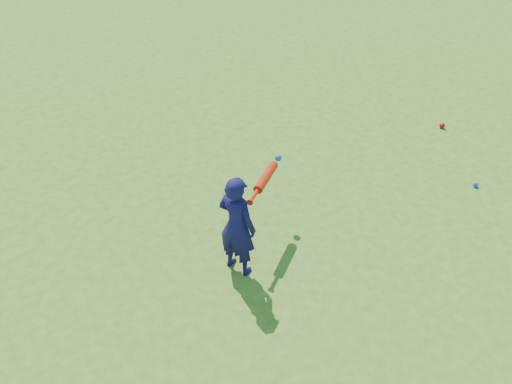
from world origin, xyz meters
The scene contains 5 objects.
ground centered at (0.00, 0.00, 0.00)m, with size 80.00×80.00×0.00m, color #3A6718.
child centered at (-0.32, 0.19, 0.57)m, with size 0.41×0.27×1.13m, color #120E43.
ground_ball_red centered at (3.56, 0.70, 0.04)m, with size 0.08×0.08×0.08m, color red.
ground_ball_blue centered at (2.77, -0.43, 0.03)m, with size 0.06×0.06×0.06m, color blue.
bat_swing centered at (0.28, 0.49, 0.72)m, with size 0.76×0.50×0.10m.
Camera 1 is at (-2.67, -3.22, 4.16)m, focal length 40.00 mm.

